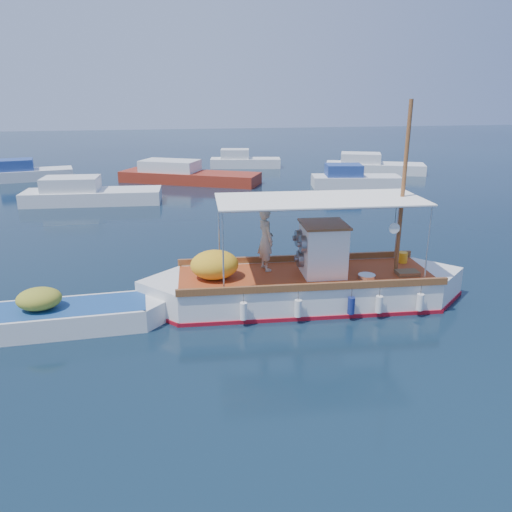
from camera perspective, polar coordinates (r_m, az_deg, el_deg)
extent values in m
plane|color=black|center=(15.93, 4.39, -5.33)|extent=(160.00, 160.00, 0.00)
cube|color=white|center=(15.85, 5.61, -4.06)|extent=(8.01, 3.17, 1.15)
cube|color=white|center=(15.52, -8.73, -4.69)|extent=(2.61, 2.61, 1.15)
cube|color=white|center=(17.10, 18.58, -3.27)|extent=(2.61, 2.61, 1.15)
cube|color=maroon|center=(15.99, 5.57, -5.20)|extent=(8.12, 3.26, 0.19)
cube|color=#A23D19|center=(15.65, 5.67, -2.18)|extent=(8.00, 2.96, 0.06)
cube|color=brown|center=(16.82, 4.73, -0.23)|extent=(7.94, 0.67, 0.21)
cube|color=brown|center=(14.41, 6.81, -3.52)|extent=(7.94, 0.67, 0.21)
cube|color=white|center=(15.51, 7.65, 0.70)|extent=(1.35, 1.45, 1.57)
cube|color=brown|center=(15.29, 7.78, 3.62)|extent=(1.46, 1.56, 0.06)
cylinder|color=slate|center=(14.95, 5.49, 1.37)|extent=(0.27, 0.54, 0.52)
cylinder|color=slate|center=(15.58, 4.98, 2.08)|extent=(0.27, 0.54, 0.52)
cylinder|color=slate|center=(15.44, 5.17, -0.31)|extent=(0.27, 0.54, 0.52)
cylinder|color=brown|center=(15.85, 16.46, 7.32)|extent=(0.13, 0.13, 5.23)
cylinder|color=brown|center=(15.62, 13.49, 5.84)|extent=(1.88, 0.22, 0.08)
cylinder|color=silver|center=(16.04, -4.25, 2.86)|extent=(0.05, 0.05, 2.35)
cylinder|color=silver|center=(13.84, -3.78, 0.36)|extent=(0.05, 0.05, 2.35)
cylinder|color=silver|center=(17.35, 15.86, 3.39)|extent=(0.05, 0.05, 2.35)
cylinder|color=silver|center=(15.33, 19.07, 1.17)|extent=(0.05, 0.05, 2.35)
cube|color=white|center=(15.08, 7.33, 6.45)|extent=(6.34, 2.95, 0.04)
ellipsoid|color=gold|center=(15.15, -4.76, -1.00)|extent=(1.55, 1.35, 0.88)
cube|color=#FEA316|center=(16.44, 9.91, -0.51)|extent=(0.27, 0.21, 0.42)
cylinder|color=#FEA316|center=(17.29, 16.41, -0.16)|extent=(0.34, 0.34, 0.36)
cube|color=brown|center=(16.21, 16.91, -1.86)|extent=(0.71, 0.52, 0.13)
cylinder|color=#B2B2B2|center=(15.58, 12.54, -2.31)|extent=(0.56, 0.56, 0.13)
cylinder|color=white|center=(14.81, 15.54, 3.06)|extent=(0.32, 0.05, 0.31)
cylinder|color=white|center=(14.17, -1.44, -6.30)|extent=(0.22, 0.22, 0.50)
cylinder|color=navy|center=(14.77, 10.82, -5.58)|extent=(0.22, 0.22, 0.50)
cylinder|color=white|center=(15.52, 18.24, -5.02)|extent=(0.22, 0.22, 0.50)
imported|color=#B6AC97|center=(15.68, 1.12, 1.92)|extent=(0.62, 0.81, 2.00)
cube|color=white|center=(15.14, -20.47, -6.86)|extent=(4.28, 1.78, 0.83)
cube|color=white|center=(14.97, -12.40, -6.38)|extent=(1.65, 1.65, 0.83)
cube|color=navy|center=(14.98, -20.63, -5.49)|extent=(4.27, 1.60, 0.05)
ellipsoid|color=#A19F2D|center=(15.00, -23.55, -4.51)|extent=(1.24, 1.03, 0.61)
cube|color=silver|center=(31.66, -18.10, 6.29)|extent=(8.12, 2.95, 1.00)
cube|color=silver|center=(31.75, -20.39, 7.74)|extent=(3.32, 2.26, 0.80)
cube|color=maroon|center=(37.44, -7.57, 8.75)|extent=(10.41, 7.09, 1.00)
cube|color=silver|center=(37.93, -9.79, 10.14)|extent=(4.73, 3.96, 0.80)
cube|color=silver|center=(36.04, 11.36, 8.19)|extent=(6.39, 3.27, 1.00)
cube|color=navy|center=(35.73, 9.99, 9.65)|extent=(2.74, 2.28, 0.80)
cube|color=silver|center=(42.95, 13.40, 9.62)|extent=(8.31, 5.32, 1.00)
cube|color=silver|center=(42.79, 11.87, 10.91)|extent=(3.75, 3.22, 0.80)
cube|color=silver|center=(42.00, -24.38, 8.32)|extent=(6.41, 3.45, 1.00)
cube|color=navy|center=(41.92, -25.79, 9.37)|extent=(2.77, 2.40, 0.80)
cube|color=silver|center=(44.98, -1.22, 10.47)|extent=(6.37, 3.05, 1.00)
cube|color=silver|center=(44.88, -2.42, 11.60)|extent=(2.71, 2.10, 0.80)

